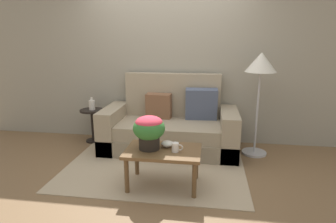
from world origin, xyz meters
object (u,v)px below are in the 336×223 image
coffee_mug (176,147)px  table_vase (92,105)px  couch (171,128)px  floor_lamp (261,70)px  coffee_table (163,155)px  side_table (92,120)px  snack_bowl (167,144)px  potted_plant (149,129)px

coffee_mug → table_vase: 2.00m
couch → floor_lamp: bearing=-1.2°
coffee_table → floor_lamp: (1.17, 1.13, 0.85)m
couch → floor_lamp: 1.53m
coffee_table → coffee_mug: 0.19m
couch → side_table: couch is taller
snack_bowl → potted_plant: bearing=-157.0°
coffee_table → floor_lamp: bearing=43.9°
coffee_mug → snack_bowl: (-0.11, 0.13, -0.01)m
floor_lamp → coffee_mug: (-1.02, -1.17, -0.73)m
coffee_table → potted_plant: size_ratio=2.22×
potted_plant → coffee_table: bearing=-1.4°
snack_bowl → coffee_mug: bearing=-49.6°
coffee_mug → table_vase: size_ratio=0.61×
snack_bowl → side_table: bearing=139.9°
floor_lamp → coffee_mug: floor_lamp is taller
couch → snack_bowl: bearing=-84.2°
coffee_table → side_table: bearing=137.2°
coffee_table → snack_bowl: snack_bowl is taller
side_table → coffee_mug: coffee_mug is taller
floor_lamp → snack_bowl: size_ratio=10.16×
floor_lamp → table_vase: 2.61m
floor_lamp → potted_plant: size_ratio=3.87×
couch → side_table: 1.31m
snack_bowl → table_vase: table_vase is taller
potted_plant → snack_bowl: bearing=23.0°
potted_plant → table_vase: bearing=133.5°
potted_plant → floor_lamp: bearing=40.2°
coffee_table → coffee_mug: (0.15, -0.04, 0.11)m
coffee_table → couch: bearing=93.6°
potted_plant → side_table: bearing=133.8°
potted_plant → table_vase: (-1.20, 1.27, -0.05)m
coffee_table → potted_plant: bearing=178.6°
coffee_table → floor_lamp: 1.83m
potted_plant → table_vase: size_ratio=1.88×
floor_lamp → potted_plant: 1.82m
side_table → floor_lamp: size_ratio=0.37×
side_table → potted_plant: 1.79m
floor_lamp → snack_bowl: 1.71m
potted_plant → coffee_mug: potted_plant is taller
coffee_mug → snack_bowl: size_ratio=0.85×
couch → potted_plant: (-0.08, -1.15, 0.34)m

